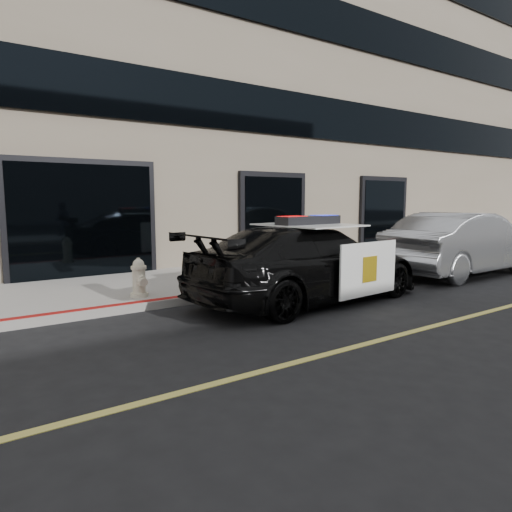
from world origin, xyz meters
TOP-DOWN VIEW (x-y plane):
  - ground at (0.00, 0.00)m, footprint 120.00×120.00m
  - sidewalk_n at (0.00, 5.25)m, footprint 60.00×3.50m
  - building_n at (0.00, 10.50)m, footprint 60.00×7.00m
  - police_car at (1.97, 2.45)m, footprint 2.79×5.32m
  - silver_sedan at (7.28, 2.48)m, footprint 1.87×4.95m
  - fire_hydrant at (-0.80, 4.00)m, footprint 0.33×0.46m

SIDE VIEW (x-z plane):
  - ground at x=0.00m, z-range 0.00..0.00m
  - sidewalk_n at x=0.00m, z-range 0.00..0.15m
  - fire_hydrant at x=-0.80m, z-range 0.13..0.85m
  - police_car at x=1.97m, z-range -0.09..1.56m
  - silver_sedan at x=7.28m, z-range 0.00..1.61m
  - building_n at x=0.00m, z-range 0.00..12.00m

